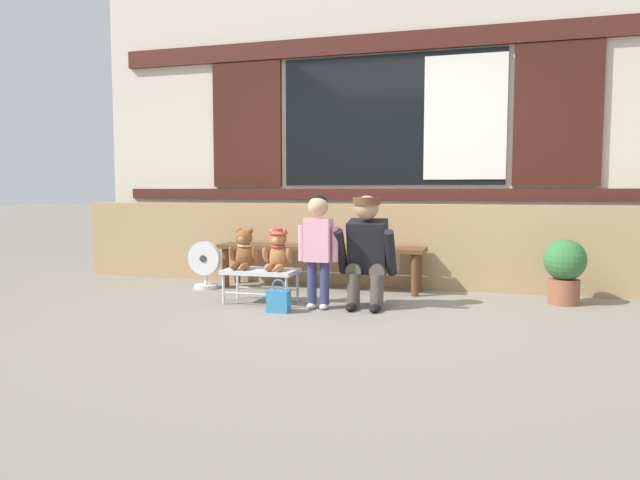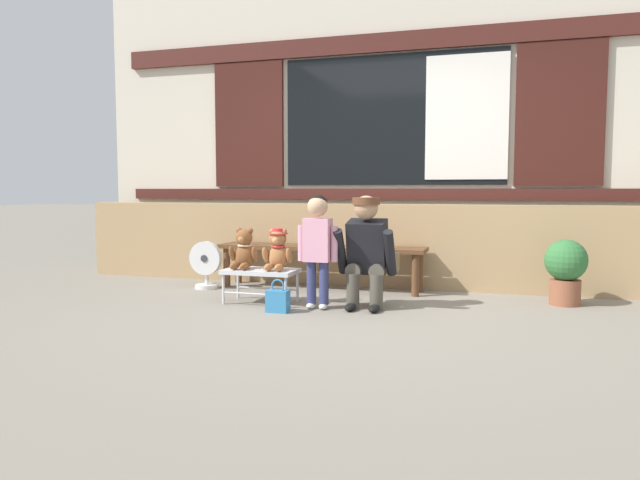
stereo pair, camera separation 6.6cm
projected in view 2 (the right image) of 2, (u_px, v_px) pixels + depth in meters
name	position (u px, v px, depth m)	size (l,w,h in m)	color
ground_plane	(350.00, 313.00, 4.80)	(60.00, 60.00, 0.00)	gray
brick_low_wall	(384.00, 245.00, 6.12)	(6.85, 0.25, 0.85)	tan
shop_facade	(395.00, 125.00, 6.51)	(6.99, 0.26, 3.39)	beige
wooden_bench_long	(321.00, 252.00, 5.95)	(2.10, 0.40, 0.44)	brown
small_display_bench	(261.00, 273.00, 5.22)	(0.64, 0.36, 0.30)	silver
teddy_bear_plain	(244.00, 250.00, 5.25)	(0.28, 0.26, 0.36)	brown
teddy_bear_with_hat	(278.00, 250.00, 5.16)	(0.28, 0.27, 0.36)	#A86B3D
child_standing	(318.00, 239.00, 4.94)	(0.35, 0.18, 0.96)	navy
adult_crouching	(368.00, 251.00, 4.99)	(0.50, 0.49, 0.95)	#4C473D
handbag_on_ground	(278.00, 300.00, 4.84)	(0.18, 0.11, 0.27)	teal
potted_plant	(566.00, 268.00, 5.13)	(0.36, 0.36, 0.57)	brown
floor_fan	(206.00, 265.00, 5.99)	(0.34, 0.24, 0.48)	silver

